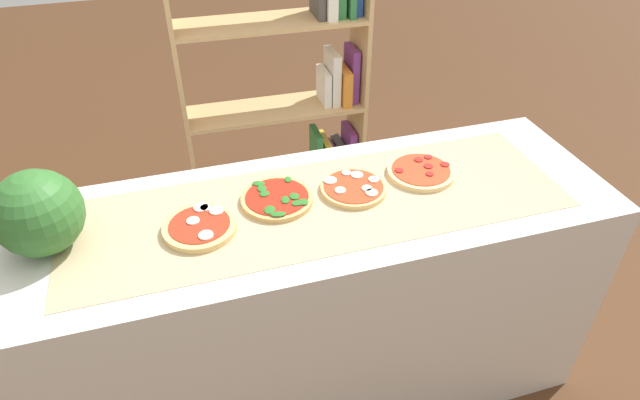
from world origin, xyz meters
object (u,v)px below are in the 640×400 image
pizza_spinach_1 (277,199)px  pizza_pepperoni_3 (421,171)px  pizza_mozzarella_0 (200,226)px  bookshelf (298,108)px  pizza_mozzarella_2 (354,188)px  watermelon (38,213)px

pizza_spinach_1 → pizza_pepperoni_3: same height
pizza_mozzarella_0 → pizza_spinach_1: 0.28m
pizza_spinach_1 → pizza_mozzarella_0: bearing=-164.2°
pizza_mozzarella_0 → bookshelf: bookshelf is taller
pizza_mozzarella_0 → pizza_pepperoni_3: size_ratio=0.97×
pizza_mozzarella_0 → pizza_mozzarella_2: bearing=6.4°
pizza_mozzarella_0 → pizza_spinach_1: size_ratio=0.96×
pizza_pepperoni_3 → watermelon: bearing=-178.4°
pizza_mozzarella_2 → bookshelf: bookshelf is taller
pizza_pepperoni_3 → watermelon: size_ratio=0.93×
watermelon → pizza_mozzarella_0: bearing=-6.5°
pizza_spinach_1 → pizza_mozzarella_2: size_ratio=1.07×
watermelon → pizza_spinach_1: bearing=2.0°
pizza_spinach_1 → watermelon: size_ratio=0.94×
pizza_spinach_1 → watermelon: watermelon is taller
pizza_mozzarella_0 → pizza_mozzarella_2: (0.53, 0.06, -0.00)m
pizza_spinach_1 → watermelon: bearing=-178.0°
watermelon → pizza_pepperoni_3: bearing=1.6°
pizza_mozzarella_0 → pizza_mozzarella_2: size_ratio=1.02×
pizza_spinach_1 → bookshelf: size_ratio=0.14×
pizza_spinach_1 → pizza_mozzarella_2: bearing=-3.4°
pizza_mozzarella_0 → watermelon: watermelon is taller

